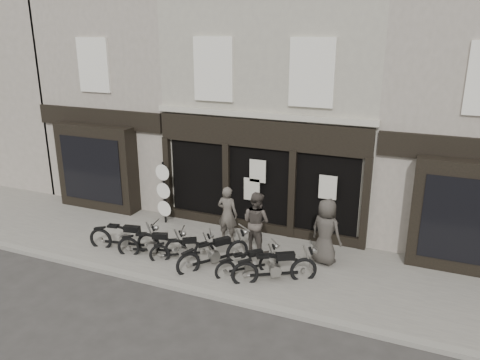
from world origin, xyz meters
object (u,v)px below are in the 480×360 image
at_px(motorcycle_5, 276,270).
at_px(man_left, 227,214).
at_px(motorcycle_2, 183,251).
at_px(motorcycle_4, 248,264).
at_px(motorcycle_3, 214,255).
at_px(advert_sign_post, 164,195).
at_px(man_centre, 256,222).
at_px(man_right, 326,232).
at_px(motorcycle_0, 125,240).
at_px(motorcycle_1, 153,246).

bearing_deg(motorcycle_5, man_left, 110.70).
distance_m(motorcycle_2, motorcycle_4, 2.10).
bearing_deg(motorcycle_4, motorcycle_3, 135.51).
height_order(motorcycle_5, advert_sign_post, advert_sign_post).
bearing_deg(motorcycle_5, motorcycle_4, 140.73).
relative_size(motorcycle_2, motorcycle_3, 0.86).
xyz_separation_m(man_centre, man_right, (2.12, 0.05, 0.03)).
height_order(man_right, advert_sign_post, advert_sign_post).
height_order(motorcycle_4, motorcycle_5, motorcycle_5).
height_order(motorcycle_0, man_right, man_right).
xyz_separation_m(man_left, man_centre, (1.09, -0.29, 0.03)).
xyz_separation_m(motorcycle_2, motorcycle_5, (2.95, -0.16, 0.08)).
bearing_deg(motorcycle_2, man_left, 33.50).
height_order(man_left, advert_sign_post, advert_sign_post).
bearing_deg(motorcycle_3, motorcycle_0, 129.44).
bearing_deg(motorcycle_1, motorcycle_3, -14.31).
bearing_deg(motorcycle_4, motorcycle_5, -53.11).
height_order(motorcycle_1, motorcycle_4, motorcycle_1).
bearing_deg(man_centre, motorcycle_5, 145.37).
bearing_deg(man_right, motorcycle_4, 58.14).
distance_m(motorcycle_4, man_right, 2.42).
distance_m(motorcycle_5, man_left, 2.92).
height_order(motorcycle_2, motorcycle_3, motorcycle_3).
height_order(motorcycle_1, man_right, man_right).
relative_size(motorcycle_0, motorcycle_5, 1.09).
relative_size(motorcycle_5, advert_sign_post, 0.91).
xyz_separation_m(man_left, advert_sign_post, (-2.64, 0.50, 0.10)).
bearing_deg(man_left, motorcycle_3, 102.38).
distance_m(motorcycle_2, man_centre, 2.35).
height_order(motorcycle_0, motorcycle_5, motorcycle_5).
bearing_deg(motorcycle_2, motorcycle_5, -35.81).
bearing_deg(motorcycle_3, motorcycle_4, -53.28).
bearing_deg(man_right, motorcycle_1, 37.96).
distance_m(motorcycle_1, motorcycle_4, 3.03).
bearing_deg(motorcycle_2, man_centre, 3.93).
relative_size(motorcycle_1, motorcycle_5, 0.97).
distance_m(motorcycle_3, man_left, 1.79).
relative_size(man_right, advert_sign_post, 0.84).
relative_size(motorcycle_0, man_right, 1.18).
distance_m(motorcycle_1, man_left, 2.52).
xyz_separation_m(motorcycle_1, man_left, (1.65, 1.79, 0.63)).
height_order(motorcycle_1, man_left, man_left).
xyz_separation_m(motorcycle_2, man_centre, (1.80, 1.34, 0.70)).
height_order(motorcycle_1, motorcycle_2, motorcycle_1).
height_order(motorcycle_4, man_centre, man_centre).
bearing_deg(motorcycle_1, man_left, 29.14).
relative_size(motorcycle_3, motorcycle_5, 0.93).
bearing_deg(advert_sign_post, motorcycle_2, -42.20).
height_order(motorcycle_3, motorcycle_4, motorcycle_3).
bearing_deg(motorcycle_3, motorcycle_2, 125.19).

